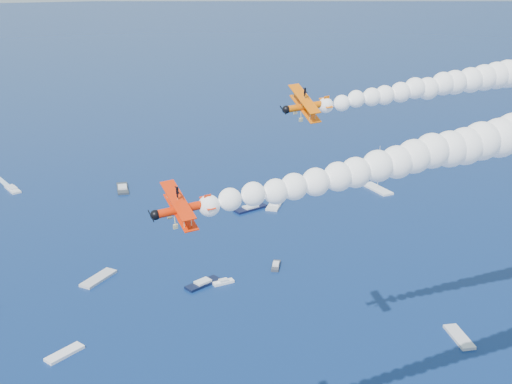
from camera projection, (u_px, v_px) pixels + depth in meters
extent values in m
cube|color=white|center=(13.00, 189.00, 245.89)|extent=(6.55, 10.09, 0.70)
cube|color=silver|center=(98.00, 278.00, 181.31)|extent=(10.18, 10.81, 0.70)
cube|color=black|center=(251.00, 208.00, 228.55)|extent=(12.19, 7.97, 0.70)
cube|color=white|center=(223.00, 282.00, 179.16)|extent=(5.84, 2.98, 0.70)
cube|color=black|center=(203.00, 284.00, 178.49)|extent=(10.14, 7.52, 0.70)
cube|color=#313642|center=(276.00, 266.00, 188.24)|extent=(4.28, 6.67, 0.70)
cube|color=silver|center=(276.00, 204.00, 232.44)|extent=(9.51, 12.84, 0.70)
cube|color=#2B313A|center=(123.00, 188.00, 246.72)|extent=(3.99, 11.96, 0.70)
cube|color=white|center=(65.00, 353.00, 148.45)|extent=(8.68, 7.49, 0.70)
cube|color=silver|center=(459.00, 337.00, 154.55)|extent=(3.87, 10.29, 0.70)
cube|color=white|center=(377.00, 189.00, 246.34)|extent=(7.27, 14.23, 0.70)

